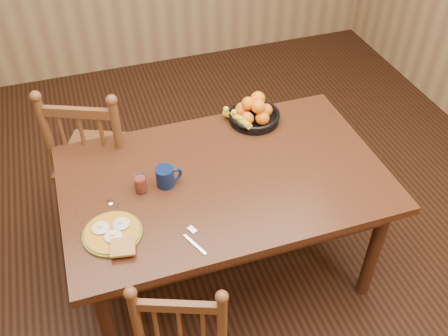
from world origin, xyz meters
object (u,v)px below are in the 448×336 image
object	(u,v)px
chair_far	(100,159)
fruit_bowl	(253,113)
coffee_mug	(166,176)
breakfast_plate	(113,233)
dining_table	(224,188)

from	to	relation	value
chair_far	fruit_bowl	xyz separation A→B (m)	(0.87, -0.24, 0.30)
coffee_mug	breakfast_plate	bearing A→B (deg)	-140.87
chair_far	breakfast_plate	size ratio (longest dim) A/B	3.52
breakfast_plate	fruit_bowl	xyz separation A→B (m)	(0.88, 0.59, 0.04)
chair_far	fruit_bowl	bearing A→B (deg)	-171.89
chair_far	coffee_mug	size ratio (longest dim) A/B	7.78
fruit_bowl	chair_far	bearing A→B (deg)	164.71
dining_table	chair_far	bearing A→B (deg)	132.61
dining_table	fruit_bowl	world-z (taller)	fruit_bowl
breakfast_plate	coffee_mug	xyz separation A→B (m)	(0.30, 0.24, 0.04)
coffee_mug	fruit_bowl	distance (m)	0.68
coffee_mug	fruit_bowl	xyz separation A→B (m)	(0.58, 0.35, 0.00)
breakfast_plate	dining_table	bearing A→B (deg)	20.11
breakfast_plate	coffee_mug	distance (m)	0.39
breakfast_plate	coffee_mug	size ratio (longest dim) A/B	2.21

